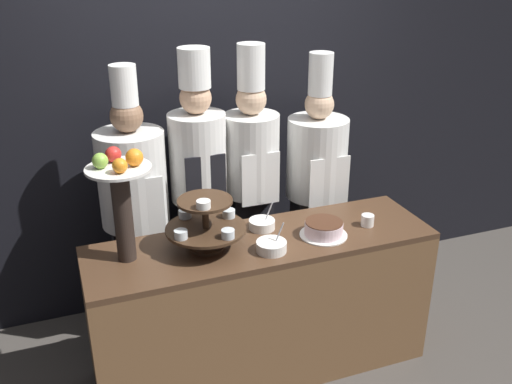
% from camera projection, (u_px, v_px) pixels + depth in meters
% --- Properties ---
extents(wall_back, '(10.00, 0.06, 2.80)m').
position_uv_depth(wall_back, '(210.00, 105.00, 3.80)').
color(wall_back, black).
rests_on(wall_back, ground_plane).
extents(buffet_counter, '(1.96, 0.56, 0.87)m').
position_uv_depth(buffet_counter, '(262.00, 306.00, 3.34)').
color(buffet_counter, brown).
rests_on(buffet_counter, ground_plane).
extents(tiered_stand, '(0.43, 0.43, 0.33)m').
position_uv_depth(tiered_stand, '(206.00, 223.00, 3.02)').
color(tiered_stand, '#3D2819').
rests_on(tiered_stand, buffet_counter).
extents(fruit_pedestal, '(0.33, 0.33, 0.60)m').
position_uv_depth(fruit_pedestal, '(121.00, 193.00, 2.83)').
color(fruit_pedestal, '#2D231E').
rests_on(fruit_pedestal, buffet_counter).
extents(cake_round, '(0.27, 0.27, 0.09)m').
position_uv_depth(cake_round, '(324.00, 229.00, 3.20)').
color(cake_round, white).
rests_on(cake_round, buffet_counter).
extents(cup_white, '(0.07, 0.07, 0.07)m').
position_uv_depth(cup_white, '(368.00, 220.00, 3.32)').
color(cup_white, white).
rests_on(cup_white, buffet_counter).
extents(serving_bowl_near, '(0.16, 0.16, 0.16)m').
position_uv_depth(serving_bowl_near, '(271.00, 246.00, 3.04)').
color(serving_bowl_near, white).
rests_on(serving_bowl_near, buffet_counter).
extents(serving_bowl_far, '(0.15, 0.15, 0.16)m').
position_uv_depth(serving_bowl_far, '(262.00, 224.00, 3.28)').
color(serving_bowl_far, white).
rests_on(serving_bowl_far, buffet_counter).
extents(chef_left, '(0.41, 0.41, 1.78)m').
position_uv_depth(chef_left, '(135.00, 203.00, 3.45)').
color(chef_left, black).
rests_on(chef_left, ground_plane).
extents(chef_center_left, '(0.35, 0.35, 1.85)m').
position_uv_depth(chef_center_left, '(199.00, 181.00, 3.55)').
color(chef_center_left, '#38332D').
rests_on(chef_center_left, ground_plane).
extents(chef_center_right, '(0.35, 0.35, 1.85)m').
position_uv_depth(chef_center_right, '(251.00, 177.00, 3.67)').
color(chef_center_right, black).
rests_on(chef_center_right, ground_plane).
extents(chef_right, '(0.40, 0.40, 1.77)m').
position_uv_depth(chef_right, '(316.00, 179.00, 3.85)').
color(chef_right, '#28282D').
rests_on(chef_right, ground_plane).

